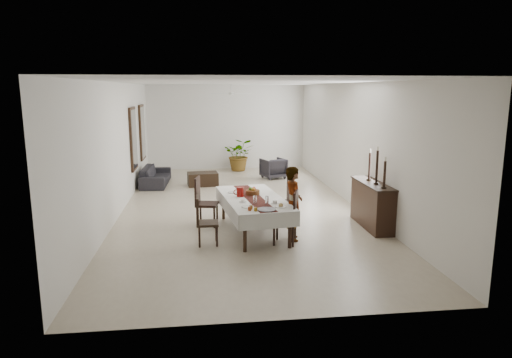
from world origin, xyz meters
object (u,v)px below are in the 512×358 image
red_pitcher (240,192)px  woman (293,204)px  dining_table_top (253,199)px  sideboard_body (372,205)px  sofa (156,176)px

red_pitcher → woman: size_ratio=0.13×
red_pitcher → dining_table_top: bearing=-23.7°
woman → sideboard_body: woman is taller
sideboard_body → sofa: size_ratio=0.82×
dining_table_top → woman: size_ratio=1.60×
woman → sideboard_body: bearing=-66.1°
woman → sofa: 6.81m
dining_table_top → sideboard_body: sideboard_body is taller
dining_table_top → sideboard_body: size_ratio=1.49×
woman → sofa: woman is taller
woman → sofa: size_ratio=0.76×
sideboard_body → sofa: 7.43m
dining_table_top → red_pitcher: size_ratio=12.00×
dining_table_top → sideboard_body: bearing=-5.4°
sideboard_body → sofa: (-5.24, 5.26, -0.20)m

